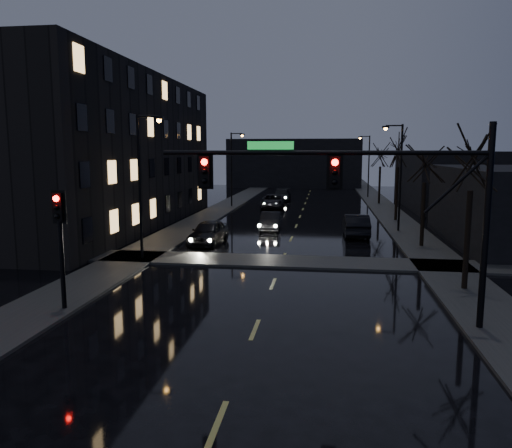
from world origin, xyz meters
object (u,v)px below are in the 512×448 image
(oncoming_car_a, at_px, (208,232))
(oncoming_car_d, at_px, (282,195))
(oncoming_car_c, at_px, (273,201))
(oncoming_car_b, at_px, (271,221))
(lead_car, at_px, (356,225))

(oncoming_car_a, distance_m, oncoming_car_d, 28.90)
(oncoming_car_a, height_order, oncoming_car_c, oncoming_car_a)
(oncoming_car_a, relative_size, oncoming_car_b, 1.11)
(oncoming_car_a, height_order, oncoming_car_b, oncoming_car_a)
(oncoming_car_a, bearing_deg, oncoming_car_b, 66.92)
(oncoming_car_a, relative_size, oncoming_car_d, 0.92)
(oncoming_car_c, bearing_deg, lead_car, -68.78)
(oncoming_car_c, distance_m, lead_car, 18.62)
(lead_car, bearing_deg, oncoming_car_d, -74.13)
(oncoming_car_c, xyz_separation_m, oncoming_car_d, (0.33, 7.46, -0.00))
(oncoming_car_b, bearing_deg, lead_car, -20.15)
(oncoming_car_a, xyz_separation_m, oncoming_car_d, (2.29, 28.81, -0.06))
(oncoming_car_a, relative_size, lead_car, 0.95)
(oncoming_car_d, bearing_deg, oncoming_car_c, -93.01)
(oncoming_car_b, bearing_deg, oncoming_car_a, -119.62)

